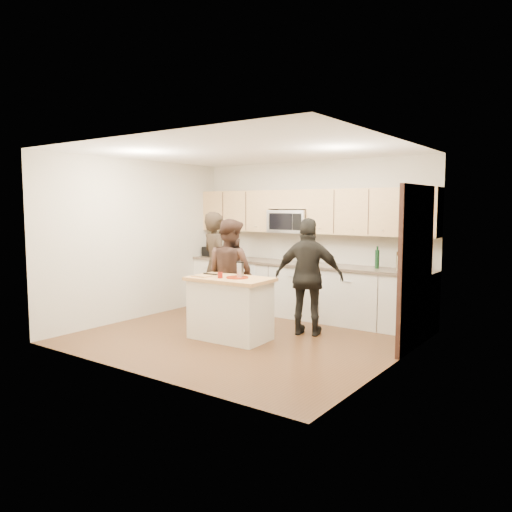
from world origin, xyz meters
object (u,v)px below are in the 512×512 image
Objects in this scene: island at (230,308)px; woman_left at (216,266)px; woman_center at (230,273)px; woman_right at (309,277)px; toaster at (211,251)px.

island is 0.67× the size of woman_left.
woman_right is (1.23, 0.32, 0.01)m from woman_center.
island is 2.76m from toaster.
woman_left reaches higher than island.
woman_left reaches higher than woman_center.
island is at bearing -43.45° from toaster.
woman_right is (0.80, 0.87, 0.42)m from island.
toaster reaches higher than island.
woman_center is at bearing -3.74° from woman_right.
island is 0.71× the size of woman_center.
toaster is 1.32m from woman_left.
island is at bearing 29.18° from woman_right.
woman_center reaches higher than island.
toaster is 0.17× the size of woman_center.
woman_left is at bearing 136.42° from island.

